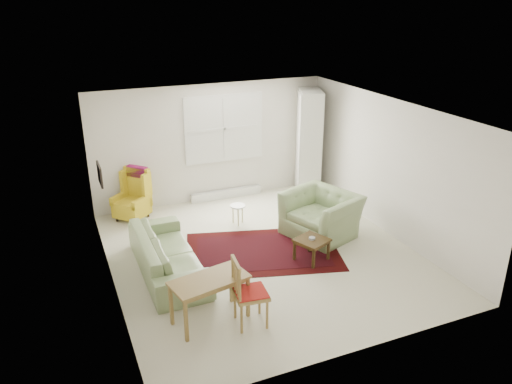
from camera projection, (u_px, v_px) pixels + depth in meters
name	position (u px, v px, depth m)	size (l,w,h in m)	color
room	(259.00, 182.00, 8.33)	(5.04, 5.54, 2.51)	beige
rug	(262.00, 251.00, 8.69)	(2.62, 1.69, 0.03)	black
sofa	(167.00, 246.00, 7.92)	(2.24, 0.88, 0.91)	#859B67
armchair	(321.00, 210.00, 9.15)	(1.24, 1.08, 0.97)	#859B67
wingback_chair	(131.00, 195.00, 9.77)	(0.59, 0.63, 1.03)	gold
coffee_table	(311.00, 250.00, 8.35)	(0.48, 0.48, 0.40)	#3C2912
stool	(238.00, 214.00, 9.67)	(0.30, 0.30, 0.40)	white
cabinet	(309.00, 143.00, 10.89)	(0.48, 0.92, 2.30)	silver
desk	(210.00, 300.00, 6.76)	(1.04, 0.52, 0.66)	olive
desk_chair	(251.00, 292.00, 6.63)	(0.43, 0.43, 0.99)	olive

